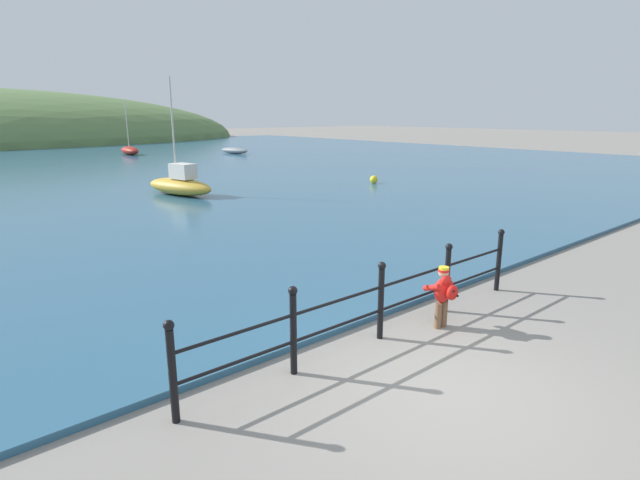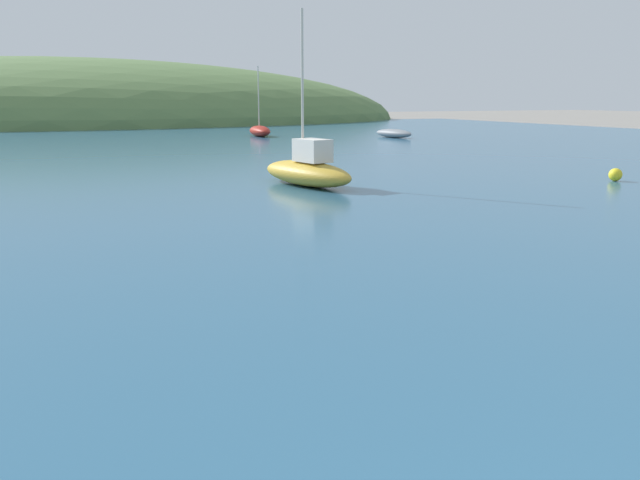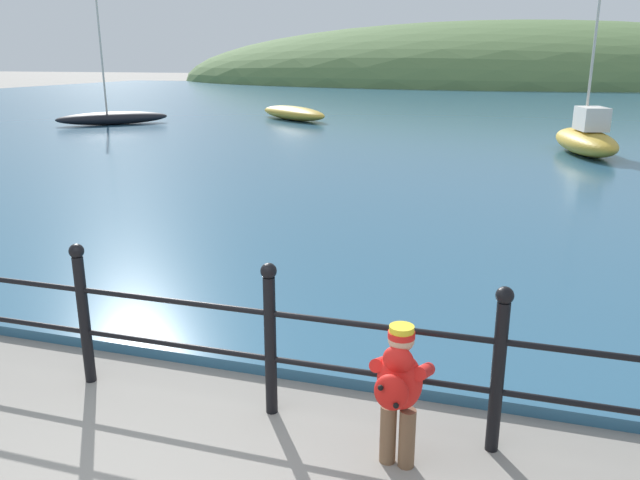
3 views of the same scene
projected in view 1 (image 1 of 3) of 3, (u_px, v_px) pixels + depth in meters
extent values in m
plane|color=gray|center=(444.00, 388.00, 6.18)|extent=(200.00, 200.00, 0.00)
cube|color=#2D5B7A|center=(0.00, 170.00, 29.81)|extent=(80.00, 60.00, 0.10)
cylinder|color=black|center=(173.00, 377.00, 5.38)|extent=(0.09, 0.09, 1.10)
sphere|color=black|center=(169.00, 325.00, 5.23)|extent=(0.12, 0.12, 0.12)
cylinder|color=black|center=(293.00, 335.00, 6.41)|extent=(0.09, 0.09, 1.10)
sphere|color=black|center=(293.00, 291.00, 6.26)|extent=(0.12, 0.12, 0.12)
cylinder|color=black|center=(381.00, 304.00, 7.43)|extent=(0.09, 0.09, 1.10)
sphere|color=black|center=(382.00, 266.00, 7.29)|extent=(0.12, 0.12, 0.12)
cylinder|color=black|center=(447.00, 281.00, 8.46)|extent=(0.09, 0.09, 1.10)
sphere|color=black|center=(449.00, 247.00, 8.31)|extent=(0.12, 0.12, 0.12)
cylinder|color=black|center=(499.00, 263.00, 9.49)|extent=(0.09, 0.09, 1.10)
sphere|color=black|center=(501.00, 232.00, 9.34)|extent=(0.12, 0.12, 0.12)
cylinder|color=black|center=(381.00, 287.00, 7.37)|extent=(6.55, 0.04, 0.04)
cylinder|color=black|center=(381.00, 310.00, 7.46)|extent=(6.55, 0.04, 0.04)
cylinder|color=brown|center=(438.00, 316.00, 7.87)|extent=(0.11, 0.11, 0.42)
cylinder|color=brown|center=(444.00, 314.00, 7.94)|extent=(0.11, 0.11, 0.42)
ellipsoid|color=red|center=(443.00, 290.00, 7.81)|extent=(0.32, 0.25, 0.40)
ellipsoid|color=red|center=(446.00, 280.00, 7.71)|extent=(0.21, 0.14, 0.18)
cylinder|color=red|center=(432.00, 288.00, 7.78)|extent=(0.12, 0.32, 0.19)
cylinder|color=red|center=(444.00, 284.00, 7.94)|extent=(0.12, 0.32, 0.19)
sphere|color=tan|center=(444.00, 272.00, 7.73)|extent=(0.17, 0.17, 0.17)
cylinder|color=red|center=(444.00, 271.00, 7.73)|extent=(0.17, 0.17, 0.04)
cylinder|color=yellow|center=(444.00, 268.00, 7.72)|extent=(0.16, 0.16, 0.04)
ellipsoid|color=red|center=(452.00, 293.00, 7.65)|extent=(0.23, 0.15, 0.24)
sphere|color=black|center=(454.00, 291.00, 7.55)|extent=(0.04, 0.04, 0.04)
sphere|color=black|center=(458.00, 296.00, 7.63)|extent=(0.04, 0.04, 0.04)
ellipsoid|color=gold|center=(180.00, 186.00, 20.25)|extent=(1.95, 3.77, 0.67)
cube|color=silver|center=(183.00, 171.00, 19.94)|extent=(0.86, 1.13, 0.60)
cylinder|color=beige|center=(173.00, 128.00, 19.78)|extent=(0.07, 0.07, 3.95)
ellipsoid|color=maroon|center=(130.00, 150.00, 40.22)|extent=(1.39, 3.36, 0.65)
cylinder|color=beige|center=(127.00, 123.00, 39.82)|extent=(0.07, 0.07, 3.60)
ellipsoid|color=gray|center=(234.00, 150.00, 41.19)|extent=(1.41, 3.14, 0.51)
sphere|color=yellow|center=(374.00, 179.00, 23.59)|extent=(0.37, 0.37, 0.37)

